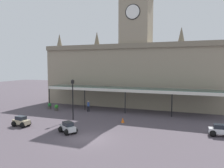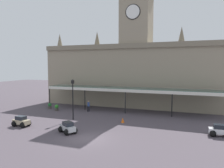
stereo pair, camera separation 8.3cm
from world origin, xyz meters
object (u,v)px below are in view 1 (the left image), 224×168
car_white_sedan (220,131)px  victorian_lamppost (73,95)px  pedestrian_beside_cars (88,106)px  car_silver_sedan (68,128)px  car_beige_sedan (21,122)px  planter_by_canopy (50,106)px  traffic_cone (123,120)px  planter_forecourt_centre (56,108)px

car_white_sedan → victorian_lamppost: 17.44m
pedestrian_beside_cars → car_silver_sedan: bearing=-74.8°
pedestrian_beside_cars → car_white_sedan: bearing=-18.9°
victorian_lamppost → car_beige_sedan: bearing=-129.8°
car_white_sedan → pedestrian_beside_cars: pedestrian_beside_cars is taller
victorian_lamppost → planter_by_canopy: 9.25m
car_silver_sedan → traffic_cone: 7.28m
car_beige_sedan → planter_by_canopy: 10.33m
victorian_lamppost → planter_by_canopy: size_ratio=5.52×
traffic_cone → planter_forecourt_centre: size_ratio=0.65×
pedestrian_beside_cars → traffic_cone: bearing=-32.6°
car_white_sedan → pedestrian_beside_cars: size_ratio=1.25×
car_silver_sedan → pedestrian_beside_cars: 10.85m
car_silver_sedan → car_beige_sedan: size_ratio=1.06×
car_white_sedan → planter_forecourt_centre: car_white_sedan is taller
pedestrian_beside_cars → planter_by_canopy: 6.89m
victorian_lamppost → pedestrian_beside_cars: bearing=94.7°
car_beige_sedan → planter_forecourt_centre: bearing=98.5°
car_beige_sedan → traffic_cone: (10.57, 5.69, -0.19)m
car_silver_sedan → planter_by_canopy: size_ratio=2.34×
traffic_cone → car_silver_sedan: bearing=-124.5°
car_silver_sedan → planter_by_canopy: bearing=133.9°
pedestrian_beside_cars → traffic_cone: size_ratio=2.69×
car_beige_sedan → planter_by_canopy: car_beige_sedan is taller
planter_by_canopy → pedestrian_beside_cars: bearing=3.0°
planter_forecourt_centre → planter_by_canopy: bearing=155.2°
traffic_cone → planter_by_canopy: (-13.83, 4.10, 0.18)m
planter_forecourt_centre → car_silver_sedan: bearing=-49.8°
car_white_sedan → planter_by_canopy: size_ratio=2.18×
car_white_sedan → pedestrian_beside_cars: 18.64m
car_white_sedan → traffic_cone: bearing=171.7°
car_beige_sedan → planter_by_canopy: (-3.26, 9.80, -0.01)m
car_white_sedan → car_beige_sedan: (-21.24, -4.13, 0.00)m
car_silver_sedan → planter_by_canopy: (-9.71, 10.10, -0.01)m
car_white_sedan → traffic_cone: size_ratio=3.36×
car_silver_sedan → traffic_cone: bearing=55.5°
planter_forecourt_centre → planter_by_canopy: (-1.93, 0.89, 0.00)m
victorian_lamppost → planter_by_canopy: (-7.30, 4.95, -2.78)m
traffic_cone → planter_forecourt_centre: planter_forecourt_centre is taller
car_beige_sedan → pedestrian_beside_cars: (3.60, 10.15, 0.41)m
pedestrian_beside_cars → planter_forecourt_centre: bearing=-165.8°
car_silver_sedan → traffic_cone: (4.12, 6.00, -0.19)m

